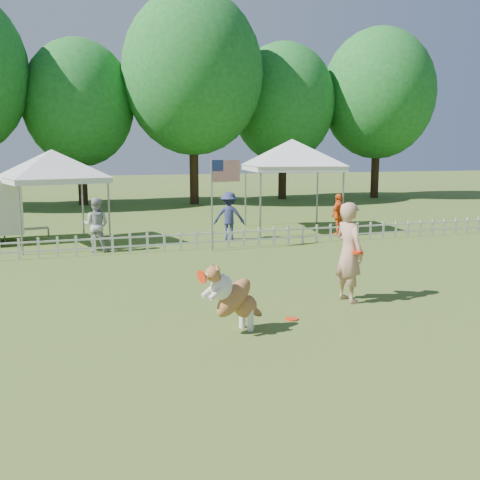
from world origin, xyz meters
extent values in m
plane|color=#42611E|center=(0.00, 0.00, 0.00)|extent=(120.00, 120.00, 0.00)
imported|color=tan|center=(1.26, 0.58, 0.99)|extent=(0.58, 0.79, 1.97)
cylinder|color=red|center=(-0.28, -0.17, 0.01)|extent=(0.27, 0.27, 0.02)
imported|color=#A1A1A6|center=(-3.14, 7.63, 0.80)|extent=(0.94, 0.85, 1.60)
imported|color=navy|center=(1.21, 8.45, 0.80)|extent=(1.18, 0.93, 1.61)
imported|color=#E7591B|center=(5.14, 8.10, 0.75)|extent=(0.94, 0.76, 1.49)
camera|label=1|loc=(-3.99, -8.53, 2.94)|focal=40.00mm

